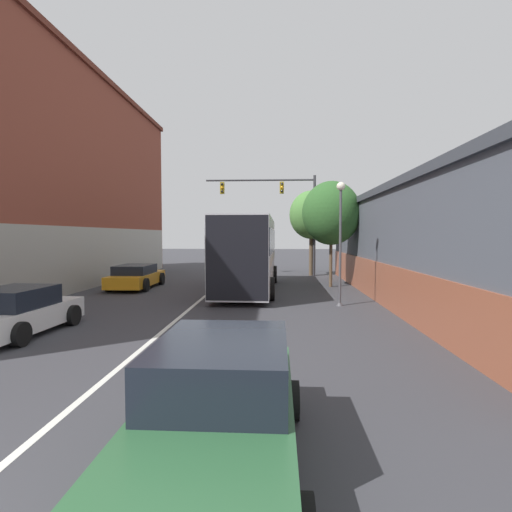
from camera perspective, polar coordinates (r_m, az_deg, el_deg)
lane_center_line at (r=17.21m, az=-8.08°, el=-6.33°), size 0.14×41.61×0.01m
building_left_brick at (r=24.02m, az=-31.95°, el=10.27°), size 7.91×28.07×11.81m
building_right_storefront at (r=18.62m, az=25.94°, el=1.84°), size 6.39×23.64×4.78m
bus at (r=20.18m, az=-1.11°, el=0.82°), size 2.88×10.34×3.61m
hatchback_foreground at (r=5.14m, az=-5.12°, el=-20.88°), size 2.03×4.29×1.49m
parked_car_left_near at (r=13.04m, az=-30.77°, el=-6.90°), size 2.05×3.92×1.34m
parked_car_left_mid at (r=21.94m, az=-16.73°, el=-2.83°), size 2.12×4.59×1.24m
traffic_signal_gantry at (r=27.54m, az=3.89°, el=7.42°), size 7.52×0.36×6.85m
street_lamp at (r=15.94m, az=11.97°, el=3.33°), size 0.33×0.33×4.85m
street_tree_near at (r=21.81m, az=10.70°, el=6.03°), size 3.10×2.79×5.67m
street_tree_far at (r=27.82m, az=7.93°, el=5.81°), size 3.02×2.72×5.86m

